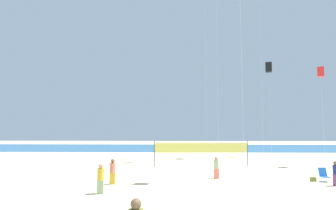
% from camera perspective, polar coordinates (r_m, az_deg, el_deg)
% --- Properties ---
extents(ground_plane, '(120.00, 120.00, 0.00)m').
position_cam_1_polar(ground_plane, '(16.63, 1.87, -17.20)').
color(ground_plane, beige).
extents(ocean_band, '(120.00, 20.00, 0.01)m').
position_cam_1_polar(ocean_band, '(50.44, 1.75, -8.95)').
color(ocean_band, '#28608C').
rests_on(ocean_band, ground).
extents(beachgoer_coral_shirt, '(0.36, 0.36, 1.59)m').
position_cam_1_polar(beachgoer_coral_shirt, '(18.11, -11.57, -13.36)').
color(beachgoer_coral_shirt, gold).
rests_on(beachgoer_coral_shirt, ground).
extents(beachgoer_sage_shirt, '(0.36, 0.36, 1.55)m').
position_cam_1_polar(beachgoer_sage_shirt, '(19.90, 10.12, -12.67)').
color(beachgoer_sage_shirt, '#EA7260').
rests_on(beachgoer_sage_shirt, ground).
extents(beachgoer_mustard_shirt, '(0.37, 0.37, 1.62)m').
position_cam_1_polar(beachgoer_mustard_shirt, '(15.68, -13.97, -14.58)').
color(beachgoer_mustard_shirt, '#99B28C').
rests_on(beachgoer_mustard_shirt, ground).
extents(beachgoer_navy_shirt, '(0.35, 0.35, 1.52)m').
position_cam_1_polar(beachgoer_navy_shirt, '(20.14, 31.84, -11.97)').
color(beachgoer_navy_shirt, '#7A3872').
rests_on(beachgoer_navy_shirt, ground).
extents(folding_beach_chair, '(0.52, 0.65, 0.89)m').
position_cam_1_polar(folding_beach_chair, '(21.42, 29.93, -12.52)').
color(folding_beach_chair, '#1959B2').
rests_on(folding_beach_chair, ground).
extents(volleyball_net, '(8.80, 0.50, 2.40)m').
position_cam_1_polar(volleyball_net, '(25.85, 6.96, -9.10)').
color(volleyball_net, '#4C4C51').
rests_on(volleyball_net, ground).
extents(beach_handbag, '(0.35, 0.17, 0.28)m').
position_cam_1_polar(beach_handbag, '(21.13, 28.22, -13.60)').
color(beach_handbag, olive).
rests_on(beach_handbag, ground).
extents(kite_black_box, '(0.99, 0.99, 12.06)m').
position_cam_1_polar(kite_black_box, '(37.81, 20.40, 7.42)').
color(kite_black_box, silver).
rests_on(kite_black_box, ground).
extents(kite_red_box, '(0.77, 0.77, 9.38)m').
position_cam_1_polar(kite_red_box, '(29.88, 29.43, 6.06)').
color(kite_red_box, silver).
rests_on(kite_red_box, ground).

